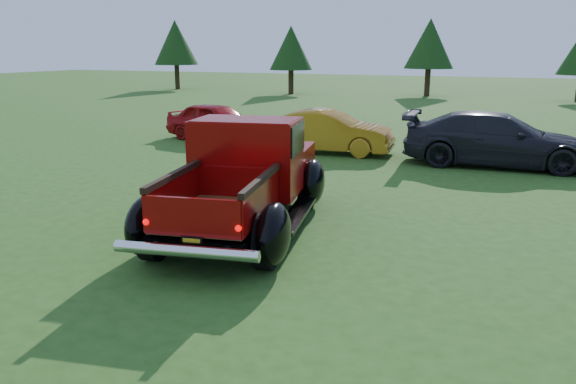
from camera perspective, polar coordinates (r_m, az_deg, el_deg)
The scene contains 8 objects.
ground at distance 8.75m, azimuth -0.23°, elevation -6.10°, with size 120.00×120.00×0.00m, color #274D16.
tree_far_west at distance 45.23m, azimuth -11.35°, elevation 14.65°, with size 3.33×3.33×5.20m.
tree_west at distance 39.59m, azimuth 0.31°, elevation 14.41°, with size 2.94×2.94×4.60m.
tree_mid_left at distance 39.04m, azimuth 14.20°, elevation 14.40°, with size 3.20×3.20×5.00m.
pickup_truck at distance 9.96m, azimuth -4.15°, elevation 1.77°, with size 3.16×5.35×1.89m.
show_car_red at distance 19.50m, azimuth -7.26°, elevation 7.11°, with size 1.51×3.76×1.28m, color #9D0E10.
show_car_yellow at distance 17.01m, azimuth 4.07°, elevation 6.14°, with size 1.36×3.90×1.29m, color #AD7317.
show_car_grey at distance 16.06m, azimuth 20.49°, elevation 5.04°, with size 2.00×4.91×1.42m, color black.
Camera 1 is at (3.23, -7.54, 3.06)m, focal length 35.00 mm.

